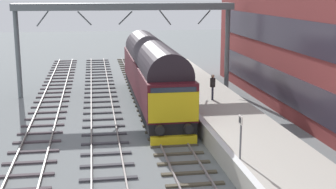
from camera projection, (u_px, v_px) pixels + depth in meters
The scene contains 9 objects.
ground_plane at pixel (167, 132), 27.06m from camera, with size 140.00×140.00×0.00m, color slate.
track_main at pixel (167, 131), 27.05m from camera, with size 2.50×60.00×0.15m.
track_adjacent_west at pixel (104, 134), 26.51m from camera, with size 2.50×60.00×0.15m.
track_adjacent_far_west at pixel (39, 137), 25.96m from camera, with size 2.50×60.00×0.15m.
station_platform at pixel (228, 121), 27.50m from camera, with size 4.00×44.00×1.01m.
diesel_locomotive at pixel (153, 71), 32.53m from camera, with size 2.74×17.45×4.68m.
platform_number_sign at pixel (241, 130), 19.67m from camera, with size 0.10×0.44×1.85m.
waiting_passenger at pixel (213, 85), 30.46m from camera, with size 0.42×0.49×1.64m.
overhead_footbridge at pixel (125, 11), 35.69m from camera, with size 16.40×2.00×6.97m.
Camera 1 is at (-4.00, -25.66, 7.91)m, focal length 50.83 mm.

